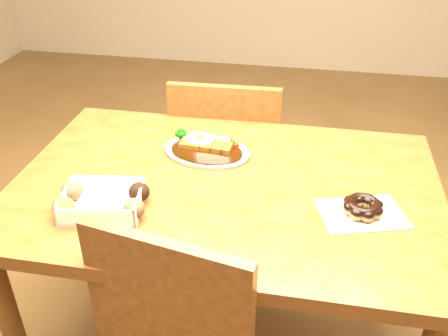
% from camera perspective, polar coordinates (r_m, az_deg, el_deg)
% --- Properties ---
extents(table, '(1.20, 0.80, 0.75)m').
position_cam_1_polar(table, '(1.47, 0.17, -4.93)').
color(table, '#543110').
rests_on(table, ground).
extents(chair_far, '(0.43, 0.43, 0.87)m').
position_cam_1_polar(chair_far, '(2.01, 0.53, 0.34)').
color(chair_far, '#543110').
rests_on(chair_far, ground).
extents(katsu_curry_plate, '(0.29, 0.23, 0.05)m').
position_cam_1_polar(katsu_curry_plate, '(1.55, -2.09, 2.23)').
color(katsu_curry_plate, white).
rests_on(katsu_curry_plate, table).
extents(donut_box, '(0.24, 0.18, 0.06)m').
position_cam_1_polar(donut_box, '(1.33, -13.74, -3.60)').
color(donut_box, white).
rests_on(donut_box, table).
extents(pon_de_ring, '(0.25, 0.21, 0.04)m').
position_cam_1_polar(pon_de_ring, '(1.33, 15.59, -4.37)').
color(pon_de_ring, silver).
rests_on(pon_de_ring, table).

